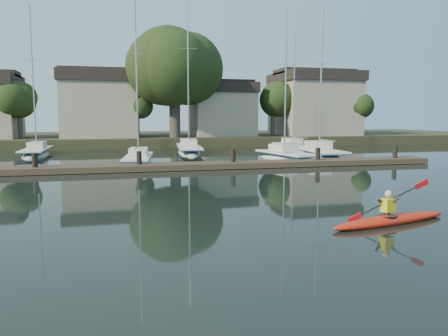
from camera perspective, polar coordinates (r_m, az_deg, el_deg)
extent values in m
plane|color=black|center=(14.33, 4.16, -6.72)|extent=(160.00, 160.00, 0.00)
ellipsoid|color=red|center=(14.70, 20.97, -6.40)|extent=(4.71, 1.66, 0.35)
cylinder|color=black|center=(14.57, 20.57, -6.04)|extent=(0.84, 0.84, 0.09)
imported|color=#312B2D|center=(14.49, 20.63, -4.60)|extent=(0.32, 0.42, 1.02)
cube|color=yellow|center=(14.49, 20.63, -4.55)|extent=(0.45, 0.37, 0.42)
sphere|color=tan|center=(14.43, 20.69, -3.17)|extent=(0.23, 0.23, 0.23)
cube|color=#4B3A2B|center=(27.77, -4.80, 0.27)|extent=(34.00, 2.00, 0.35)
cylinder|color=black|center=(27.81, -23.44, -0.05)|extent=(0.32, 0.32, 1.80)
cylinder|color=black|center=(27.45, -11.00, 0.31)|extent=(0.32, 0.32, 1.80)
cylinder|color=black|center=(28.38, 1.19, 0.64)|extent=(0.32, 0.32, 1.80)
cylinder|color=black|center=(30.49, 12.14, 0.92)|extent=(0.32, 0.32, 1.80)
cylinder|color=black|center=(33.55, 21.40, 1.13)|extent=(0.32, 0.32, 1.80)
ellipsoid|color=white|center=(31.71, -11.11, 0.05)|extent=(2.89, 8.17, 1.69)
cube|color=white|center=(31.63, -11.15, 1.49)|extent=(2.61, 6.73, 0.12)
cube|color=navy|center=(31.64, -11.14, 1.36)|extent=(2.71, 6.90, 0.07)
cube|color=beige|center=(32.08, -11.09, 2.16)|extent=(1.52, 2.38, 0.49)
cylinder|color=#9EA0A5|center=(31.88, -11.36, 12.01)|extent=(0.11, 0.11, 11.55)
cylinder|color=#9EA0A5|center=(30.38, -11.36, 2.62)|extent=(0.47, 3.02, 0.07)
cylinder|color=#9EA0A5|center=(32.03, -11.42, 14.47)|extent=(1.41, 0.21, 0.03)
ellipsoid|color=white|center=(33.93, 8.08, 0.50)|extent=(3.37, 7.98, 1.84)
cube|color=white|center=(33.85, 8.10, 1.97)|extent=(3.03, 6.59, 0.14)
cube|color=navy|center=(33.85, 8.10, 1.84)|extent=(3.13, 6.76, 0.08)
cube|color=beige|center=(34.21, 7.70, 2.63)|extent=(1.72, 2.37, 0.53)
cylinder|color=#9EA0A5|center=(34.02, 8.05, 11.05)|extent=(0.12, 0.12, 10.64)
cylinder|color=#9EA0A5|center=(32.82, 9.20, 3.15)|extent=(0.60, 2.91, 0.08)
cylinder|color=#9EA0A5|center=(34.14, 8.08, 13.19)|extent=(1.53, 0.30, 0.03)
ellipsoid|color=white|center=(35.97, 12.44, 0.69)|extent=(2.68, 7.84, 2.10)
cube|color=white|center=(35.88, 12.48, 2.27)|extent=(2.51, 6.45, 0.15)
cube|color=navy|center=(35.89, 12.47, 2.13)|extent=(2.60, 6.61, 0.09)
cube|color=beige|center=(36.28, 12.20, 2.97)|extent=(1.65, 2.24, 0.61)
cylinder|color=#9EA0A5|center=(36.10, 12.56, 11.17)|extent=(0.13, 0.13, 11.06)
cylinder|color=#9EA0A5|center=(34.77, 13.28, 3.57)|extent=(0.23, 2.94, 0.09)
cylinder|color=#9EA0A5|center=(36.23, 12.61, 13.26)|extent=(1.77, 0.12, 0.03)
ellipsoid|color=white|center=(40.96, -23.29, 1.11)|extent=(1.97, 8.39, 1.77)
cube|color=white|center=(40.89, -23.34, 2.28)|extent=(1.87, 6.88, 0.13)
cube|color=navy|center=(40.90, -23.34, 2.17)|extent=(1.95, 7.05, 0.07)
cube|color=beige|center=(41.37, -23.25, 2.81)|extent=(1.31, 2.35, 0.51)
cylinder|color=#9EA0A5|center=(41.17, -23.69, 10.80)|extent=(0.11, 0.11, 12.12)
cylinder|color=#9EA0A5|center=(39.61, -23.69, 3.21)|extent=(0.08, 3.19, 0.07)
cylinder|color=#9EA0A5|center=(41.31, -23.79, 12.81)|extent=(1.49, 0.03, 0.03)
ellipsoid|color=white|center=(40.46, -4.58, 1.54)|extent=(3.20, 10.32, 1.93)
cube|color=white|center=(40.39, -4.59, 2.83)|extent=(2.91, 8.50, 0.14)
cube|color=navy|center=(40.39, -4.59, 2.71)|extent=(3.01, 8.71, 0.08)
cube|color=beige|center=(40.97, -4.65, 3.41)|extent=(1.72, 2.98, 0.56)
cylinder|color=#9EA0A5|center=(40.83, -4.72, 12.93)|extent=(0.12, 0.12, 14.22)
cylinder|color=#9EA0A5|center=(38.82, -4.48, 3.87)|extent=(0.49, 3.85, 0.08)
cylinder|color=#9EA0A5|center=(41.05, -4.74, 15.30)|extent=(1.62, 0.20, 0.03)
ellipsoid|color=white|center=(43.80, 9.13, 1.90)|extent=(2.64, 7.84, 1.83)
cube|color=white|center=(43.73, 9.16, 3.03)|extent=(2.43, 6.45, 0.13)
cube|color=navy|center=(43.74, 9.15, 2.93)|extent=(2.52, 6.61, 0.08)
cube|color=beige|center=(44.12, 8.89, 3.53)|extent=(1.52, 2.26, 0.53)
cylinder|color=#9EA0A5|center=(43.92, 9.15, 10.02)|extent=(0.12, 0.12, 10.59)
cylinder|color=#9EA0A5|center=(42.67, 9.90, 3.96)|extent=(0.31, 2.92, 0.08)
cylinder|color=#9EA0A5|center=(44.01, 9.18, 11.67)|extent=(1.54, 0.15, 0.03)
cube|color=#27371B|center=(57.48, -9.56, 3.87)|extent=(90.00, 24.00, 1.00)
cube|color=gray|center=(51.28, -15.87, 7.28)|extent=(8.00, 8.00, 6.00)
cube|color=black|center=(51.45, -16.00, 11.29)|extent=(8.40, 8.40, 1.20)
cube|color=gray|center=(52.71, -0.34, 6.97)|extent=(7.00, 7.00, 5.00)
cube|color=black|center=(52.81, -0.35, 10.34)|extent=(7.35, 7.35, 1.20)
cube|color=gray|center=(56.74, 11.63, 7.58)|extent=(9.00, 9.00, 6.50)
cube|color=black|center=(56.93, 11.72, 11.46)|extent=(9.45, 9.45, 1.20)
cylinder|color=#453D37|center=(48.66, -6.44, 6.95)|extent=(1.20, 1.20, 5.00)
sphere|color=#1C3012|center=(48.93, -6.52, 12.81)|extent=(8.50, 8.50, 8.50)
cylinder|color=#453D37|center=(50.19, -25.09, 5.20)|extent=(0.48, 0.48, 3.00)
sphere|color=#1C3012|center=(50.21, -25.23, 8.05)|extent=(3.40, 3.40, 3.40)
cylinder|color=#453D37|center=(48.81, -11.18, 5.57)|extent=(0.38, 0.38, 2.80)
sphere|color=#1C3012|center=(48.82, -11.24, 8.15)|extent=(2.72, 2.72, 2.72)
cylinder|color=#453D37|center=(53.02, 6.39, 5.96)|extent=(0.50, 0.50, 3.20)
sphere|color=#1C3012|center=(53.05, 6.43, 8.82)|extent=(3.57, 3.57, 3.57)
cylinder|color=#453D37|center=(55.96, 16.62, 5.45)|extent=(0.41, 0.41, 2.60)
sphere|color=#1C3012|center=(55.96, 16.70, 7.65)|extent=(2.89, 2.89, 2.89)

